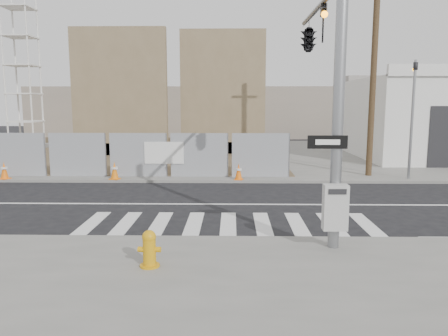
{
  "coord_description": "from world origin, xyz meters",
  "views": [
    {
      "loc": [
        0.1,
        -14.77,
        3.5
      ],
      "look_at": [
        -0.15,
        -0.83,
        1.4
      ],
      "focal_mm": 35.0,
      "sensor_mm": 36.0,
      "label": 1
    }
  ],
  "objects_px": {
    "traffic_cone_c": "(115,171)",
    "traffic_cone_d": "(239,172)",
    "fire_hydrant": "(149,249)",
    "signal_pole": "(317,57)",
    "traffic_cone_b": "(4,171)",
    "crane_tower": "(19,24)"
  },
  "relations": [
    {
      "from": "traffic_cone_b",
      "to": "signal_pole",
      "type": "bearing_deg",
      "value": -26.55
    },
    {
      "from": "signal_pole",
      "to": "traffic_cone_c",
      "type": "bearing_deg",
      "value": 140.5
    },
    {
      "from": "crane_tower",
      "to": "traffic_cone_b",
      "type": "bearing_deg",
      "value": -68.8
    },
    {
      "from": "traffic_cone_b",
      "to": "traffic_cone_c",
      "type": "distance_m",
      "value": 4.94
    },
    {
      "from": "crane_tower",
      "to": "traffic_cone_b",
      "type": "xyz_separation_m",
      "value": [
        4.96,
        -12.78,
        -8.53
      ]
    },
    {
      "from": "fire_hydrant",
      "to": "traffic_cone_c",
      "type": "bearing_deg",
      "value": 116.28
    },
    {
      "from": "crane_tower",
      "to": "traffic_cone_d",
      "type": "distance_m",
      "value": 21.76
    },
    {
      "from": "fire_hydrant",
      "to": "signal_pole",
      "type": "bearing_deg",
      "value": 52.47
    },
    {
      "from": "fire_hydrant",
      "to": "traffic_cone_c",
      "type": "distance_m",
      "value": 10.92
    },
    {
      "from": "signal_pole",
      "to": "traffic_cone_c",
      "type": "relative_size",
      "value": 8.91
    },
    {
      "from": "traffic_cone_d",
      "to": "fire_hydrant",
      "type": "bearing_deg",
      "value": -100.95
    },
    {
      "from": "traffic_cone_b",
      "to": "traffic_cone_c",
      "type": "relative_size",
      "value": 0.97
    },
    {
      "from": "traffic_cone_c",
      "to": "traffic_cone_d",
      "type": "bearing_deg",
      "value": 0.0
    },
    {
      "from": "signal_pole",
      "to": "traffic_cone_d",
      "type": "relative_size",
      "value": 9.81
    },
    {
      "from": "signal_pole",
      "to": "traffic_cone_d",
      "type": "distance_m",
      "value": 7.89
    },
    {
      "from": "fire_hydrant",
      "to": "traffic_cone_d",
      "type": "height_order",
      "value": "fire_hydrant"
    },
    {
      "from": "traffic_cone_b",
      "to": "traffic_cone_c",
      "type": "xyz_separation_m",
      "value": [
        4.94,
        0.0,
        0.01
      ]
    },
    {
      "from": "signal_pole",
      "to": "crane_tower",
      "type": "distance_m",
      "value": 26.21
    },
    {
      "from": "crane_tower",
      "to": "traffic_cone_c",
      "type": "relative_size",
      "value": 23.1
    },
    {
      "from": "signal_pole",
      "to": "traffic_cone_d",
      "type": "xyz_separation_m",
      "value": [
        -2.1,
        6.27,
        -4.31
      ]
    },
    {
      "from": "crane_tower",
      "to": "fire_hydrant",
      "type": "relative_size",
      "value": 23.27
    },
    {
      "from": "traffic_cone_b",
      "to": "traffic_cone_d",
      "type": "height_order",
      "value": "traffic_cone_b"
    }
  ]
}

